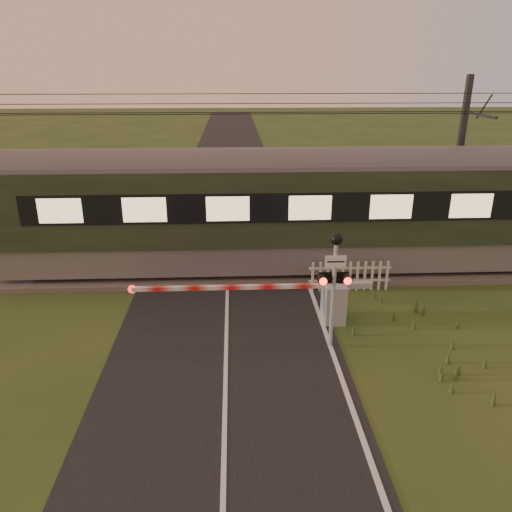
{
  "coord_description": "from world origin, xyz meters",
  "views": [
    {
      "loc": [
        0.27,
        -10.23,
        6.96
      ],
      "look_at": [
        0.88,
        3.2,
        1.8
      ],
      "focal_mm": 35.0,
      "sensor_mm": 36.0,
      "label": 1
    }
  ],
  "objects_px": {
    "boom_gate": "(323,299)",
    "crossing_signal": "(335,271)",
    "picket_fence": "(350,276)",
    "catenary_mast": "(459,162)"
  },
  "relations": [
    {
      "from": "boom_gate",
      "to": "crossing_signal",
      "type": "relative_size",
      "value": 2.19
    },
    {
      "from": "boom_gate",
      "to": "crossing_signal",
      "type": "distance_m",
      "value": 2.13
    },
    {
      "from": "boom_gate",
      "to": "catenary_mast",
      "type": "relative_size",
      "value": 1.04
    },
    {
      "from": "crossing_signal",
      "to": "picket_fence",
      "type": "height_order",
      "value": "crossing_signal"
    },
    {
      "from": "picket_fence",
      "to": "catenary_mast",
      "type": "distance_m",
      "value": 7.11
    },
    {
      "from": "picket_fence",
      "to": "crossing_signal",
      "type": "bearing_deg",
      "value": -110.09
    },
    {
      "from": "boom_gate",
      "to": "crossing_signal",
      "type": "xyz_separation_m",
      "value": [
        -0.05,
        -1.49,
        1.51
      ]
    },
    {
      "from": "boom_gate",
      "to": "catenary_mast",
      "type": "distance_m",
      "value": 9.15
    },
    {
      "from": "crossing_signal",
      "to": "catenary_mast",
      "type": "bearing_deg",
      "value": 50.52
    },
    {
      "from": "crossing_signal",
      "to": "catenary_mast",
      "type": "height_order",
      "value": "catenary_mast"
    }
  ]
}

